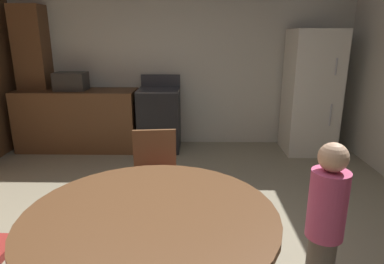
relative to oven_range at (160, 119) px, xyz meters
The scene contains 9 objects.
wall_back 1.02m from the oven_range, 51.50° to the left, with size 5.43×0.12×2.70m, color beige.
kitchen_counter 1.23m from the oven_range, behind, with size 1.75×0.60×0.90m, color brown.
pantry_column 1.98m from the oven_range, behind, with size 0.44×0.36×2.10m, color brown.
oven_range is the anchor object (origin of this frame).
refrigerator 2.24m from the oven_range, ahead, with size 0.68×0.68×1.76m.
microwave 1.40m from the oven_range, behind, with size 0.44×0.32×0.26m, color #2D2B28.
dining_table 3.27m from the oven_range, 84.31° to the right, with size 1.36×1.36×0.76m.
chair_north 2.15m from the oven_range, 84.62° to the right, with size 0.44×0.44×0.87m.
person_child 3.34m from the oven_range, 66.42° to the right, with size 0.26×0.26×1.09m.
Camera 1 is at (0.26, -2.02, 1.65)m, focal length 30.89 mm.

